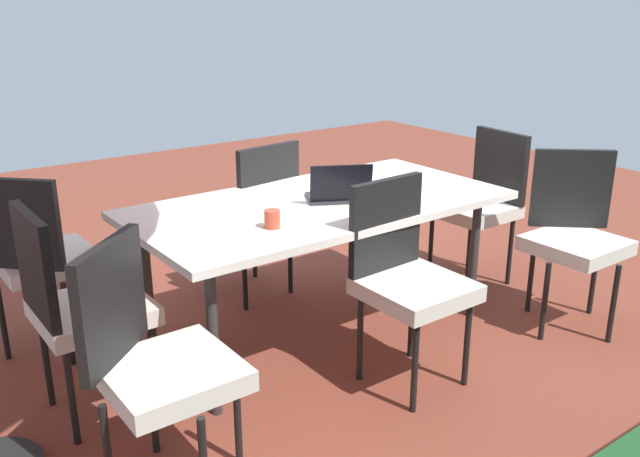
{
  "coord_description": "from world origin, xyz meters",
  "views": [
    {
      "loc": [
        2.05,
        2.76,
        1.78
      ],
      "look_at": [
        0.0,
        0.0,
        0.61
      ],
      "focal_mm": 38.27,
      "sensor_mm": 36.0,
      "label": 1
    }
  ],
  "objects_px": {
    "laptop": "(339,192)",
    "cup": "(272,219)",
    "chair_north": "(406,273)",
    "chair_south": "(254,211)",
    "dining_table": "(320,210)",
    "chair_southeast": "(39,253)",
    "chair_east": "(77,302)",
    "chair_west": "(481,199)",
    "chair_northeast": "(154,357)",
    "chair_northwest": "(574,231)"
  },
  "relations": [
    {
      "from": "chair_northwest",
      "to": "chair_southeast",
      "type": "relative_size",
      "value": 1.0
    },
    {
      "from": "chair_west",
      "to": "cup",
      "type": "xyz_separation_m",
      "value": [
        1.74,
        0.23,
        0.26
      ]
    },
    {
      "from": "chair_southeast",
      "to": "chair_northwest",
      "type": "bearing_deg",
      "value": -164.26
    },
    {
      "from": "chair_northwest",
      "to": "chair_northeast",
      "type": "bearing_deg",
      "value": -140.13
    },
    {
      "from": "dining_table",
      "to": "chair_east",
      "type": "relative_size",
      "value": 2.02
    },
    {
      "from": "dining_table",
      "to": "chair_south",
      "type": "distance_m",
      "value": 0.67
    },
    {
      "from": "dining_table",
      "to": "laptop",
      "type": "distance_m",
      "value": 0.14
    },
    {
      "from": "chair_north",
      "to": "chair_south",
      "type": "distance_m",
      "value": 1.27
    },
    {
      "from": "dining_table",
      "to": "cup",
      "type": "relative_size",
      "value": 23.24
    },
    {
      "from": "chair_northeast",
      "to": "chair_southeast",
      "type": "xyz_separation_m",
      "value": [
        0.04,
        -1.34,
        0.0
      ]
    },
    {
      "from": "chair_northeast",
      "to": "laptop",
      "type": "relative_size",
      "value": 2.46
    },
    {
      "from": "laptop",
      "to": "cup",
      "type": "bearing_deg",
      "value": 45.61
    },
    {
      "from": "dining_table",
      "to": "cup",
      "type": "bearing_deg",
      "value": 26.98
    },
    {
      "from": "chair_south",
      "to": "chair_northwest",
      "type": "height_order",
      "value": "same"
    },
    {
      "from": "laptop",
      "to": "chair_west",
      "type": "bearing_deg",
      "value": -148.83
    },
    {
      "from": "chair_northeast",
      "to": "chair_west",
      "type": "bearing_deg",
      "value": -26.89
    },
    {
      "from": "chair_south",
      "to": "chair_southeast",
      "type": "bearing_deg",
      "value": -9.28
    },
    {
      "from": "chair_west",
      "to": "chair_southeast",
      "type": "distance_m",
      "value": 2.65
    },
    {
      "from": "chair_north",
      "to": "chair_west",
      "type": "distance_m",
      "value": 1.4
    },
    {
      "from": "chair_southeast",
      "to": "laptop",
      "type": "xyz_separation_m",
      "value": [
        -1.35,
        0.75,
        0.26
      ]
    },
    {
      "from": "cup",
      "to": "chair_east",
      "type": "bearing_deg",
      "value": -13.45
    },
    {
      "from": "chair_northwest",
      "to": "cup",
      "type": "height_order",
      "value": "chair_northwest"
    },
    {
      "from": "chair_east",
      "to": "chair_south",
      "type": "bearing_deg",
      "value": -62.61
    },
    {
      "from": "dining_table",
      "to": "chair_south",
      "type": "xyz_separation_m",
      "value": [
        0.02,
        -0.64,
        -0.16
      ]
    },
    {
      "from": "chair_east",
      "to": "chair_northeast",
      "type": "bearing_deg",
      "value": -173.61
    },
    {
      "from": "cup",
      "to": "chair_south",
      "type": "bearing_deg",
      "value": -115.98
    },
    {
      "from": "chair_east",
      "to": "chair_northeast",
      "type": "height_order",
      "value": "same"
    },
    {
      "from": "chair_north",
      "to": "chair_south",
      "type": "height_order",
      "value": "same"
    },
    {
      "from": "chair_south",
      "to": "chair_west",
      "type": "bearing_deg",
      "value": 146.75
    },
    {
      "from": "chair_south",
      "to": "chair_northeast",
      "type": "relative_size",
      "value": 1.0
    },
    {
      "from": "chair_northeast",
      "to": "cup",
      "type": "bearing_deg",
      "value": -12.98
    },
    {
      "from": "chair_north",
      "to": "laptop",
      "type": "xyz_separation_m",
      "value": [
        -0.03,
        -0.56,
        0.26
      ]
    },
    {
      "from": "chair_west",
      "to": "cup",
      "type": "relative_size",
      "value": 11.48
    },
    {
      "from": "chair_north",
      "to": "chair_west",
      "type": "xyz_separation_m",
      "value": [
        -1.25,
        -0.63,
        0.0
      ]
    },
    {
      "from": "chair_north",
      "to": "cup",
      "type": "xyz_separation_m",
      "value": [
        0.49,
        -0.4,
        0.26
      ]
    },
    {
      "from": "chair_south",
      "to": "chair_northwest",
      "type": "relative_size",
      "value": 1.0
    },
    {
      "from": "chair_north",
      "to": "chair_south",
      "type": "xyz_separation_m",
      "value": [
        0.06,
        -1.27,
        0.0
      ]
    },
    {
      "from": "cup",
      "to": "chair_northeast",
      "type": "bearing_deg",
      "value": 28.58
    },
    {
      "from": "laptop",
      "to": "cup",
      "type": "height_order",
      "value": "laptop"
    },
    {
      "from": "dining_table",
      "to": "chair_southeast",
      "type": "bearing_deg",
      "value": -28.4
    },
    {
      "from": "chair_north",
      "to": "chair_west",
      "type": "relative_size",
      "value": 1.0
    },
    {
      "from": "chair_north",
      "to": "laptop",
      "type": "bearing_deg",
      "value": 84.31
    },
    {
      "from": "chair_east",
      "to": "chair_southeast",
      "type": "height_order",
      "value": "same"
    },
    {
      "from": "chair_west",
      "to": "laptop",
      "type": "bearing_deg",
      "value": -81.32
    },
    {
      "from": "chair_southeast",
      "to": "laptop",
      "type": "relative_size",
      "value": 2.46
    },
    {
      "from": "chair_northeast",
      "to": "cup",
      "type": "distance_m",
      "value": 0.94
    },
    {
      "from": "chair_southeast",
      "to": "laptop",
      "type": "bearing_deg",
      "value": -163.74
    },
    {
      "from": "chair_south",
      "to": "chair_northeast",
      "type": "height_order",
      "value": "same"
    },
    {
      "from": "dining_table",
      "to": "chair_east",
      "type": "xyz_separation_m",
      "value": [
        1.3,
        0.02,
        -0.16
      ]
    },
    {
      "from": "chair_east",
      "to": "chair_southeast",
      "type": "bearing_deg",
      "value": -2.74
    }
  ]
}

